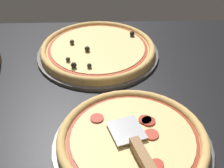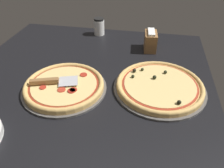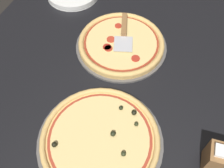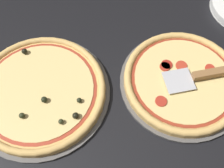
% 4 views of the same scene
% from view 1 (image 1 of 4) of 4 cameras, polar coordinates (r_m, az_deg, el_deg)
% --- Properties ---
extents(ground_plane, '(1.31, 1.22, 0.04)m').
position_cam_1_polar(ground_plane, '(0.82, -0.97, -8.87)').
color(ground_plane, black).
extents(pizza_pan_front, '(0.38, 0.38, 0.01)m').
position_cam_1_polar(pizza_pan_front, '(0.76, 3.72, -11.09)').
color(pizza_pan_front, '#565451').
rests_on(pizza_pan_front, ground_plane).
extents(pizza_front, '(0.36, 0.36, 0.03)m').
position_cam_1_polar(pizza_front, '(0.74, 3.78, -10.10)').
color(pizza_front, '#DBAD60').
rests_on(pizza_front, pizza_pan_front).
extents(pizza_pan_back, '(0.41, 0.41, 0.01)m').
position_cam_1_polar(pizza_pan_back, '(1.08, -2.57, 5.61)').
color(pizza_pan_back, '#565451').
rests_on(pizza_pan_back, ground_plane).
extents(pizza_back, '(0.39, 0.39, 0.04)m').
position_cam_1_polar(pizza_back, '(1.07, -2.60, 6.44)').
color(pizza_back, '#DBAD60').
rests_on(pizza_back, pizza_pan_back).
extents(serving_spatula, '(0.11, 0.21, 0.02)m').
position_cam_1_polar(serving_spatula, '(0.69, 5.28, -12.52)').
color(serving_spatula, '#B7B7BC').
rests_on(serving_spatula, pizza_front).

